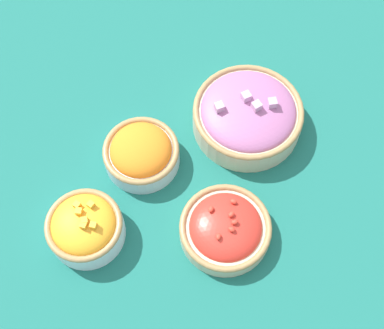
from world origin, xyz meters
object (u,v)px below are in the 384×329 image
bowl_cherry_tomatoes (225,228)px  bowl_carrots (141,153)px  bowl_red_onion (248,114)px  bowl_squash (85,227)px

bowl_cherry_tomatoes → bowl_carrots: bearing=-52.6°
bowl_carrots → bowl_red_onion: bearing=-167.5°
bowl_red_onion → bowl_cherry_tomatoes: size_ratio=1.30×
bowl_carrots → bowl_squash: (0.12, 0.14, 0.00)m
bowl_red_onion → bowl_squash: 0.38m
bowl_cherry_tomatoes → bowl_squash: bowl_squash is taller
bowl_red_onion → bowl_cherry_tomatoes: 0.24m
bowl_carrots → bowl_red_onion: bowl_red_onion is taller
bowl_red_onion → bowl_squash: bowl_red_onion is taller
bowl_carrots → bowl_squash: 0.18m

